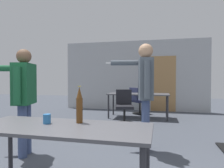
{
  "coord_description": "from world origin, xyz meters",
  "views": [
    {
      "loc": [
        0.95,
        -1.24,
        1.2
      ],
      "look_at": [
        0.02,
        2.69,
        1.1
      ],
      "focal_mm": 32.0,
      "sensor_mm": 36.0,
      "label": 1
    }
  ],
  "objects_px": {
    "person_left_plaid": "(23,92)",
    "beer_bottle": "(79,105)",
    "office_chair_far_right": "(138,102)",
    "office_chair_mid_tucked": "(124,108)",
    "person_far_watching": "(145,85)",
    "drink_cup": "(47,119)"
  },
  "relations": [
    {
      "from": "office_chair_mid_tucked",
      "to": "beer_bottle",
      "type": "relative_size",
      "value": 2.39
    },
    {
      "from": "office_chair_far_right",
      "to": "person_left_plaid",
      "type": "bearing_deg",
      "value": -60.17
    },
    {
      "from": "office_chair_mid_tucked",
      "to": "beer_bottle",
      "type": "xyz_separation_m",
      "value": [
        0.13,
        -3.45,
        0.51
      ]
    },
    {
      "from": "person_far_watching",
      "to": "office_chair_far_right",
      "type": "xyz_separation_m",
      "value": [
        -0.47,
        3.53,
        -0.68
      ]
    },
    {
      "from": "office_chair_mid_tucked",
      "to": "person_left_plaid",
      "type": "bearing_deg",
      "value": 52.82
    },
    {
      "from": "person_far_watching",
      "to": "beer_bottle",
      "type": "height_order",
      "value": "person_far_watching"
    },
    {
      "from": "person_far_watching",
      "to": "drink_cup",
      "type": "height_order",
      "value": "person_far_watching"
    },
    {
      "from": "person_left_plaid",
      "to": "office_chair_mid_tucked",
      "type": "xyz_separation_m",
      "value": [
        1.14,
        2.64,
        -0.59
      ]
    },
    {
      "from": "person_left_plaid",
      "to": "beer_bottle",
      "type": "relative_size",
      "value": 4.4
    },
    {
      "from": "person_left_plaid",
      "to": "office_chair_far_right",
      "type": "distance_m",
      "value": 4.4
    },
    {
      "from": "office_chair_far_right",
      "to": "drink_cup",
      "type": "distance_m",
      "value": 5.09
    },
    {
      "from": "person_left_plaid",
      "to": "person_far_watching",
      "type": "bearing_deg",
      "value": -87.41
    },
    {
      "from": "beer_bottle",
      "to": "drink_cup",
      "type": "bearing_deg",
      "value": -160.28
    },
    {
      "from": "office_chair_mid_tucked",
      "to": "drink_cup",
      "type": "distance_m",
      "value": 3.58
    },
    {
      "from": "office_chair_far_right",
      "to": "drink_cup",
      "type": "relative_size",
      "value": 9.44
    },
    {
      "from": "drink_cup",
      "to": "office_chair_mid_tucked",
      "type": "bearing_deg",
      "value": 87.16
    },
    {
      "from": "office_chair_mid_tucked",
      "to": "drink_cup",
      "type": "bearing_deg",
      "value": 73.41
    },
    {
      "from": "person_far_watching",
      "to": "office_chair_mid_tucked",
      "type": "relative_size",
      "value": 1.97
    },
    {
      "from": "office_chair_mid_tucked",
      "to": "drink_cup",
      "type": "xyz_separation_m",
      "value": [
        -0.18,
        -3.56,
        0.38
      ]
    },
    {
      "from": "office_chair_mid_tucked",
      "to": "drink_cup",
      "type": "height_order",
      "value": "office_chair_mid_tucked"
    },
    {
      "from": "office_chair_far_right",
      "to": "beer_bottle",
      "type": "distance_m",
      "value": 4.97
    },
    {
      "from": "beer_bottle",
      "to": "drink_cup",
      "type": "height_order",
      "value": "beer_bottle"
    }
  ]
}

